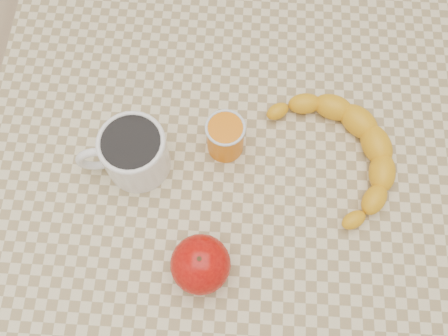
# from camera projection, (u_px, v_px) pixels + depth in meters

# --- Properties ---
(ground) EXTENTS (3.00, 3.00, 0.00)m
(ground) POSITION_uv_depth(u_px,v_px,m) (224.00, 262.00, 1.50)
(ground) COLOR tan
(ground) RESTS_ON ground
(table) EXTENTS (0.80, 0.80, 0.75)m
(table) POSITION_uv_depth(u_px,v_px,m) (224.00, 190.00, 0.88)
(table) COLOR beige
(table) RESTS_ON ground
(coffee_mug) EXTENTS (0.15, 0.12, 0.09)m
(coffee_mug) POSITION_uv_depth(u_px,v_px,m) (133.00, 152.00, 0.76)
(coffee_mug) COLOR white
(coffee_mug) RESTS_ON table
(orange_juice_glass) EXTENTS (0.06, 0.06, 0.07)m
(orange_juice_glass) POSITION_uv_depth(u_px,v_px,m) (225.00, 137.00, 0.78)
(orange_juice_glass) COLOR orange
(orange_juice_glass) RESTS_ON table
(apple) EXTENTS (0.10, 0.10, 0.08)m
(apple) POSITION_uv_depth(u_px,v_px,m) (201.00, 264.00, 0.70)
(apple) COLOR #8A0405
(apple) RESTS_ON table
(banana) EXTENTS (0.41, 0.43, 0.05)m
(banana) POSITION_uv_depth(u_px,v_px,m) (340.00, 153.00, 0.79)
(banana) COLOR gold
(banana) RESTS_ON table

